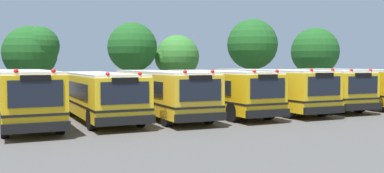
{
  "coord_description": "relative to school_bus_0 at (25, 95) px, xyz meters",
  "views": [
    {
      "loc": [
        -11.71,
        -22.26,
        2.87
      ],
      "look_at": [
        -1.55,
        0.0,
        1.6
      ],
      "focal_mm": 40.81,
      "sensor_mm": 36.0,
      "label": 1
    }
  ],
  "objects": [
    {
      "name": "school_bus_3",
      "position": [
        10.34,
        0.04,
        -0.04
      ],
      "size": [
        2.59,
        9.93,
        2.61
      ],
      "rotation": [
        0.0,
        0.0,
        3.16
      ],
      "color": "yellow",
      "rests_on": "ground_plane"
    },
    {
      "name": "tree_3",
      "position": [
        12.25,
        11.09,
        2.0
      ],
      "size": [
        3.69,
        3.59,
        5.25
      ],
      "color": "#4C3823",
      "rests_on": "ground_plane"
    },
    {
      "name": "tree_5",
      "position": [
        27.05,
        11.55,
        2.64
      ],
      "size": [
        4.63,
        4.63,
        6.38
      ],
      "color": "#4C3823",
      "rests_on": "ground_plane"
    },
    {
      "name": "school_bus_0",
      "position": [
        0.0,
        0.0,
        0.0
      ],
      "size": [
        2.52,
        10.41,
        2.69
      ],
      "rotation": [
        0.0,
        0.0,
        3.15
      ],
      "color": "yellow",
      "rests_on": "ground_plane"
    },
    {
      "name": "school_bus_4",
      "position": [
        13.84,
        0.0,
        -0.02
      ],
      "size": [
        2.61,
        9.75,
        2.65
      ],
      "rotation": [
        0.0,
        0.0,
        3.14
      ],
      "color": "yellow",
      "rests_on": "ground_plane"
    },
    {
      "name": "ground_plane",
      "position": [
        10.34,
        0.26,
        -1.42
      ],
      "size": [
        160.0,
        160.0,
        0.0
      ],
      "primitive_type": "plane",
      "color": "#514F4C"
    },
    {
      "name": "school_bus_5",
      "position": [
        17.15,
        0.35,
        -0.04
      ],
      "size": [
        2.76,
        9.4,
        2.61
      ],
      "rotation": [
        0.0,
        0.0,
        3.12
      ],
      "color": "yellow",
      "rests_on": "ground_plane"
    },
    {
      "name": "tree_1",
      "position": [
        1.22,
        11.02,
        2.37
      ],
      "size": [
        3.93,
        3.83,
        5.58
      ],
      "color": "#4C3823",
      "rests_on": "ground_plane"
    },
    {
      "name": "tree_2",
      "position": [
        8.54,
        10.84,
        2.79
      ],
      "size": [
        3.85,
        3.85,
        6.09
      ],
      "color": "#4C3823",
      "rests_on": "ground_plane"
    },
    {
      "name": "tree_4",
      "position": [
        18.7,
        9.5,
        3.04
      ],
      "size": [
        4.26,
        4.26,
        6.65
      ],
      "color": "#4C3823",
      "rests_on": "ground_plane"
    },
    {
      "name": "school_bus_1",
      "position": [
        3.53,
        0.32,
        -0.08
      ],
      "size": [
        2.63,
        9.98,
        2.54
      ],
      "rotation": [
        0.0,
        0.0,
        3.15
      ],
      "color": "yellow",
      "rests_on": "ground_plane"
    },
    {
      "name": "school_bus_6",
      "position": [
        20.71,
        0.23,
        -0.02
      ],
      "size": [
        2.85,
        9.87,
        2.65
      ],
      "rotation": [
        0.0,
        0.0,
        3.11
      ],
      "color": "yellow",
      "rests_on": "ground_plane"
    },
    {
      "name": "school_bus_2",
      "position": [
        6.94,
        0.33,
        -0.04
      ],
      "size": [
        2.64,
        10.68,
        2.61
      ],
      "rotation": [
        0.0,
        0.0,
        3.13
      ],
      "color": "yellow",
      "rests_on": "ground_plane"
    }
  ]
}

